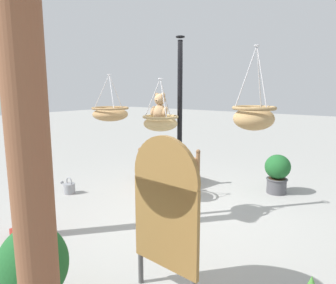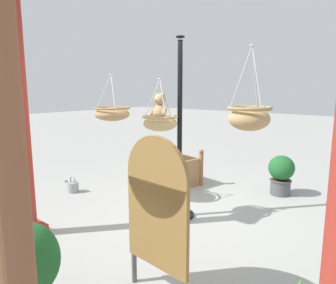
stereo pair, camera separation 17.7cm
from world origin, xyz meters
name	(u,v)px [view 1 (the left image)]	position (x,y,z in m)	size (l,w,h in m)	color
ground_plane	(173,214)	(0.00, 0.00, 0.00)	(40.00, 40.00, 0.00)	#9E9E99
display_pole_central	(180,162)	(-0.12, 0.00, 0.81)	(0.44, 0.44, 2.57)	black
hanging_basket_with_teddy	(161,122)	(0.03, 0.25, 1.41)	(0.50, 0.50, 0.72)	tan
teddy_bear	(160,109)	(0.03, 0.27, 1.59)	(0.28, 0.25, 0.40)	tan
hanging_basket_left_high	(254,117)	(-1.45, 0.62, 1.59)	(0.43, 0.43, 0.82)	tan
hanging_basket_right_low	(110,113)	(1.04, 0.25, 1.49)	(0.58, 0.58, 0.73)	#A37F51
greenhouse_pillar_left	(36,235)	(-1.34, 2.88, 1.20)	(0.35, 0.35, 2.50)	brown
greenhouse_pillar_right	(20,121)	(1.02, 1.70, 1.49)	(0.36, 0.36, 3.08)	#9E2D23
wooden_planter_box	(169,169)	(0.96, -1.17, 0.29)	(1.11, 0.99, 0.71)	#9E7047
potted_plant_tall_leafy	(277,172)	(-0.94, -1.90, 0.39)	(0.45, 0.45, 0.71)	#4C4C51
potted_plant_small_succulent	(34,271)	(-0.40, 2.42, 0.43)	(0.55, 0.55, 0.80)	#BC6042
display_sign_board	(165,205)	(-1.07, 1.57, 0.87)	(0.72, 0.09, 1.49)	olive
watering_can	(69,188)	(2.04, 0.39, 0.10)	(0.35, 0.20, 0.30)	gray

